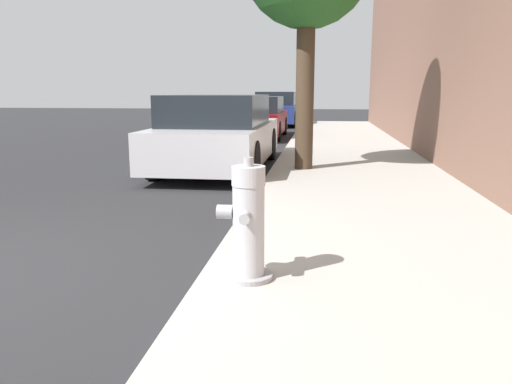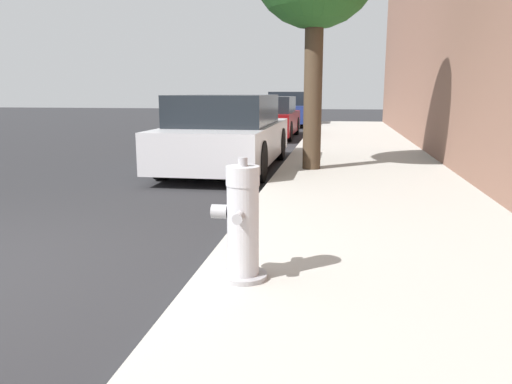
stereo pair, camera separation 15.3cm
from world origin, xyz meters
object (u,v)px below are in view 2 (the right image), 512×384
(fire_hydrant, at_px, (242,224))
(parked_car_near, at_px, (227,133))
(parked_car_mid, at_px, (268,118))
(parked_car_far, at_px, (290,109))

(fire_hydrant, distance_m, parked_car_near, 6.06)
(fire_hydrant, relative_size, parked_car_mid, 0.22)
(parked_car_near, xyz_separation_m, parked_car_far, (-0.04, 12.73, 0.02))
(parked_car_mid, xyz_separation_m, parked_car_far, (0.14, 6.02, 0.07))
(fire_hydrant, relative_size, parked_car_far, 0.20)
(parked_car_mid, distance_m, parked_car_far, 6.03)
(fire_hydrant, bearing_deg, parked_car_mid, 97.28)
(fire_hydrant, relative_size, parked_car_near, 0.19)
(fire_hydrant, xyz_separation_m, parked_car_far, (-1.47, 18.62, 0.18))
(parked_car_near, distance_m, parked_car_far, 12.73)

